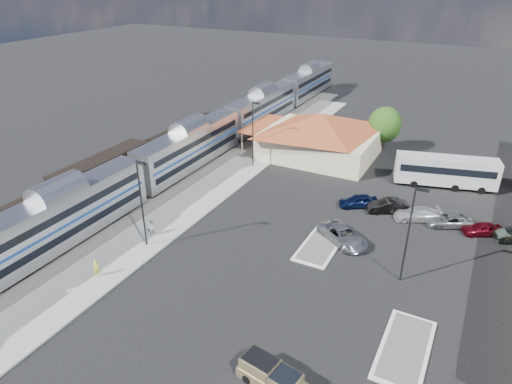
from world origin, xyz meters
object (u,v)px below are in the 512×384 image
at_px(coach_bus, 446,170).
at_px(station_depot, 320,135).
at_px(pickup_truck, 274,377).
at_px(suv, 343,235).

bearing_deg(coach_bus, station_depot, 67.51).
bearing_deg(pickup_truck, suv, 13.70).
height_order(pickup_truck, suv, pickup_truck).
distance_m(suv, coach_bus, 19.42).
xyz_separation_m(station_depot, suv, (10.17, -20.48, -2.35)).
distance_m(pickup_truck, coach_bus, 37.17).
bearing_deg(coach_bus, suv, 144.16).
relative_size(station_depot, pickup_truck, 3.62).
xyz_separation_m(station_depot, coach_bus, (17.24, -2.44, -0.94)).
bearing_deg(pickup_truck, coach_bus, 0.53).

